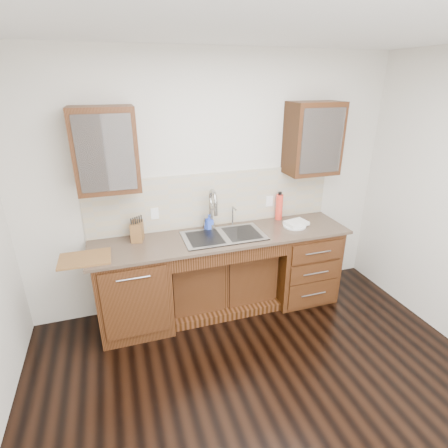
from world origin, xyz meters
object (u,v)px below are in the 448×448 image
object	(u,v)px
water_bottle	(279,207)
plate	(295,226)
soap_bottle	(209,222)
cutting_board	(85,259)
knife_block	(137,231)

from	to	relation	value
water_bottle	plate	size ratio (longest dim) A/B	1.17
soap_bottle	cutting_board	xyz separation A→B (m)	(-1.25, -0.32, -0.07)
knife_block	soap_bottle	bearing A→B (deg)	16.81
soap_bottle	knife_block	bearing A→B (deg)	167.92
water_bottle	cutting_board	xyz separation A→B (m)	(-2.09, -0.36, -0.14)
water_bottle	knife_block	xyz separation A→B (m)	(-1.60, -0.08, -0.05)
cutting_board	plate	bearing A→B (deg)	2.78
water_bottle	plate	xyz separation A→B (m)	(0.07, -0.25, -0.14)
soap_bottle	cutting_board	distance (m)	1.29
soap_bottle	cutting_board	world-z (taller)	soap_bottle
soap_bottle	knife_block	distance (m)	0.76
knife_block	cutting_board	size ratio (longest dim) A/B	0.43
soap_bottle	plate	distance (m)	0.94
water_bottle	knife_block	bearing A→B (deg)	-177.20
plate	knife_block	bearing A→B (deg)	174.00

